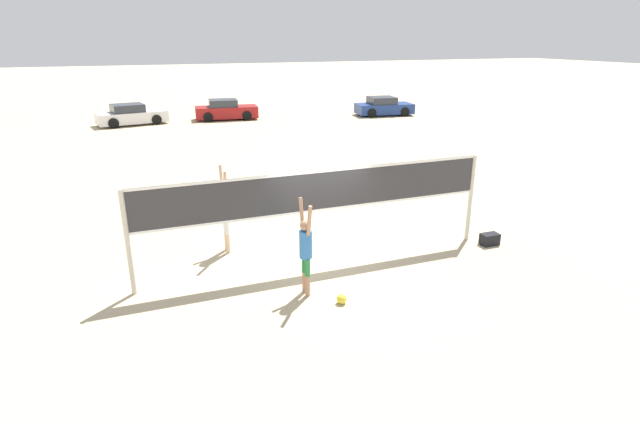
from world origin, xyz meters
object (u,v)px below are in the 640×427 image
object	(u,v)px
player_blocker	(225,208)
volleyball	(342,299)
gear_bag	(490,239)
parked_car_far	(226,110)
player_spiker	(306,246)
parked_car_near	(131,115)
parked_car_mid	(384,107)
volleyball_net	(320,197)

from	to	relation	value
player_blocker	volleyball	size ratio (longest dim) A/B	10.60
gear_bag	parked_car_far	size ratio (longest dim) A/B	0.11
player_spiker	parked_car_near	bearing A→B (deg)	6.85
volleyball	parked_car_near	xyz separation A→B (m)	(-3.63, 26.19, 0.49)
player_spiker	parked_car_far	distance (m)	25.68
parked_car_mid	volleyball_net	bearing A→B (deg)	-113.61
player_blocker	gear_bag	bearing A→B (deg)	72.62
volleyball_net	gear_bag	bearing A→B (deg)	-6.55
gear_bag	player_spiker	bearing A→B (deg)	-171.73
volleyball_net	player_blocker	xyz separation A→B (m)	(-2.04, 1.59, -0.54)
gear_bag	parked_car_mid	size ratio (longest dim) A/B	0.12
player_blocker	parked_car_near	size ratio (longest dim) A/B	0.50
player_blocker	gear_bag	world-z (taller)	player_blocker
volleyball_net	player_spiker	size ratio (longest dim) A/B	4.14
volleyball_net	parked_car_mid	distance (m)	25.76
player_spiker	volleyball	bearing A→B (deg)	-140.56
player_blocker	parked_car_mid	world-z (taller)	player_blocker
player_spiker	parked_car_far	bearing A→B (deg)	-6.97
gear_bag	parked_car_far	world-z (taller)	parked_car_far
parked_car_near	player_blocker	bearing A→B (deg)	-96.42
parked_car_far	player_blocker	bearing A→B (deg)	-94.59
player_blocker	parked_car_far	world-z (taller)	player_blocker
parked_car_near	parked_car_mid	distance (m)	17.44
parked_car_mid	parked_car_near	bearing A→B (deg)	-179.35
player_spiker	gear_bag	distance (m)	5.80
player_blocker	gear_bag	size ratio (longest dim) A/B	4.64
volleyball_net	parked_car_near	bearing A→B (deg)	99.23
player_spiker	parked_car_mid	distance (m)	27.36
volleyball	gear_bag	bearing A→B (deg)	16.50
volleyball	parked_car_far	size ratio (longest dim) A/B	0.05
volleyball_net	volleyball	xyz separation A→B (m)	(-0.29, -2.06, -1.65)
player_spiker	parked_car_far	size ratio (longest dim) A/B	0.50
player_blocker	parked_car_far	bearing A→B (deg)	169.20
volleyball	player_blocker	bearing A→B (deg)	115.59
volleyball	parked_car_near	distance (m)	26.45
player_blocker	parked_car_far	distance (m)	22.94
player_spiker	player_blocker	distance (m)	3.19
volleyball_net	gear_bag	world-z (taller)	volleyball_net
player_blocker	volleyball	bearing A→B (deg)	25.59
volleyball_net	player_spiker	distance (m)	1.73
player_blocker	gear_bag	distance (m)	7.25
volleyball_net	parked_car_near	distance (m)	24.48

